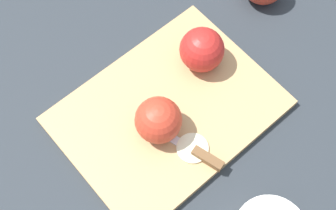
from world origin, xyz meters
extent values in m
plane|color=#282D33|center=(0.00, 0.00, 0.00)|extent=(4.00, 4.00, 0.00)
cube|color=tan|center=(0.00, 0.00, 0.01)|extent=(0.44, 0.36, 0.02)
sphere|color=red|center=(-0.11, -0.06, 0.06)|extent=(0.08, 0.08, 0.08)
cylinder|color=beige|center=(-0.10, -0.06, 0.06)|extent=(0.04, 0.07, 0.08)
sphere|color=red|center=(0.03, 0.03, 0.06)|extent=(0.08, 0.08, 0.08)
cylinder|color=beige|center=(0.04, 0.03, 0.06)|extent=(0.04, 0.07, 0.08)
cube|color=silver|center=(0.02, 0.05, 0.02)|extent=(0.06, 0.10, 0.00)
cube|color=brown|center=(-0.01, 0.12, 0.02)|extent=(0.04, 0.06, 0.02)
cylinder|color=beige|center=(0.00, 0.09, 0.02)|extent=(0.06, 0.06, 0.00)
camera|label=1|loc=(0.18, 0.31, 0.80)|focal=50.00mm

